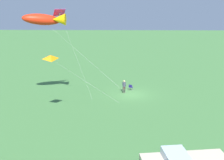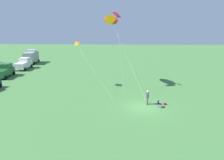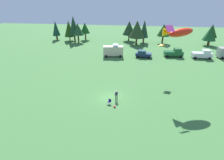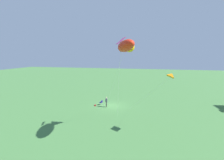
% 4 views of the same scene
% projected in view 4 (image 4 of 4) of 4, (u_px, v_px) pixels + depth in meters
% --- Properties ---
extents(ground_plane, '(160.00, 160.00, 0.00)m').
position_uv_depth(ground_plane, '(111.00, 105.00, 31.37)').
color(ground_plane, '#41763B').
extents(person_kite_flyer, '(0.57, 0.35, 1.74)m').
position_uv_depth(person_kite_flyer, '(106.00, 101.00, 30.43)').
color(person_kite_flyer, '#383A33').
rests_on(person_kite_flyer, ground).
extents(folding_chair, '(0.64, 0.64, 0.82)m').
position_uv_depth(folding_chair, '(101.00, 102.00, 31.71)').
color(folding_chair, navy).
rests_on(folding_chair, ground).
extents(backpack_on_grass, '(0.35, 0.39, 0.22)m').
position_uv_depth(backpack_on_grass, '(95.00, 105.00, 31.10)').
color(backpack_on_grass, maroon).
rests_on(backpack_on_grass, ground).
extents(kite_large_fish, '(11.90, 6.47, 10.87)m').
position_uv_depth(kite_large_fish, '(126.00, 46.00, 19.44)').
color(kite_large_fish, red).
rests_on(kite_large_fish, ground).
extents(kite_delta_orange, '(7.43, 6.61, 7.10)m').
position_uv_depth(kite_delta_orange, '(172.00, 75.00, 20.19)').
color(kite_delta_orange, orange).
rests_on(kite_delta_orange, ground).
extents(kite_diamond_rainbow, '(4.29, 1.85, 11.14)m').
position_uv_depth(kite_diamond_rainbow, '(121.00, 43.00, 20.96)').
color(kite_diamond_rainbow, '#D73D9F').
rests_on(kite_diamond_rainbow, ground).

